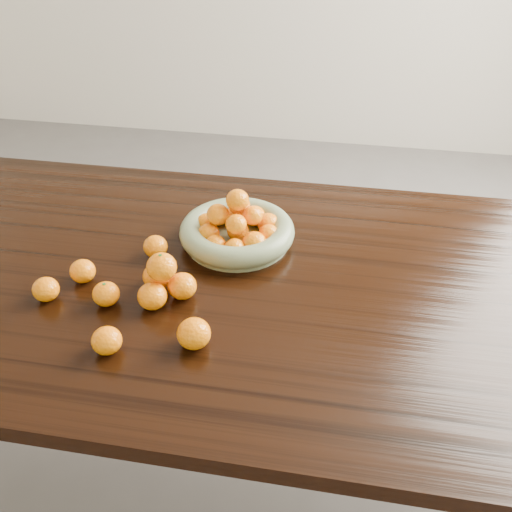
% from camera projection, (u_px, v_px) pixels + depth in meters
% --- Properties ---
extents(ground, '(5.00, 5.00, 0.00)m').
position_uv_depth(ground, '(249.00, 467.00, 1.79)').
color(ground, '#524F4D').
rests_on(ground, ground).
extents(dining_table, '(2.00, 1.00, 0.75)m').
position_uv_depth(dining_table, '(247.00, 306.00, 1.41)').
color(dining_table, black).
rests_on(dining_table, ground).
extents(fruit_bowl, '(0.29, 0.29, 0.15)m').
position_uv_depth(fruit_bowl, '(237.00, 230.00, 1.45)').
color(fruit_bowl, gray).
rests_on(fruit_bowl, dining_table).
extents(orange_pyramid, '(0.13, 0.14, 0.12)m').
position_uv_depth(orange_pyramid, '(163.00, 281.00, 1.27)').
color(orange_pyramid, orange).
rests_on(orange_pyramid, dining_table).
extents(loose_orange_0, '(0.06, 0.06, 0.06)m').
position_uv_depth(loose_orange_0, '(106.00, 294.00, 1.26)').
color(loose_orange_0, orange).
rests_on(loose_orange_0, dining_table).
extents(loose_orange_1, '(0.06, 0.06, 0.06)m').
position_uv_depth(loose_orange_1, '(107.00, 341.00, 1.14)').
color(loose_orange_1, orange).
rests_on(loose_orange_1, dining_table).
extents(loose_orange_2, '(0.07, 0.07, 0.06)m').
position_uv_depth(loose_orange_2, '(194.00, 334.00, 1.15)').
color(loose_orange_2, orange).
rests_on(loose_orange_2, dining_table).
extents(loose_orange_3, '(0.06, 0.06, 0.06)m').
position_uv_depth(loose_orange_3, '(83.00, 271.00, 1.33)').
color(loose_orange_3, orange).
rests_on(loose_orange_3, dining_table).
extents(loose_orange_4, '(0.06, 0.06, 0.06)m').
position_uv_depth(loose_orange_4, '(155.00, 247.00, 1.41)').
color(loose_orange_4, orange).
rests_on(loose_orange_4, dining_table).
extents(loose_orange_5, '(0.06, 0.06, 0.06)m').
position_uv_depth(loose_orange_5, '(46.00, 289.00, 1.27)').
color(loose_orange_5, orange).
rests_on(loose_orange_5, dining_table).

